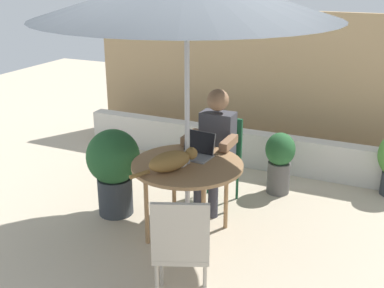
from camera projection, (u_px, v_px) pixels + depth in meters
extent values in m
plane|color=#BCAD93|center=(188.00, 235.00, 4.51)|extent=(14.00, 14.00, 0.00)
cube|color=tan|center=(268.00, 82.00, 6.34)|extent=(5.07, 0.08, 1.86)
cube|color=beige|center=(250.00, 149.00, 6.01)|extent=(4.56, 0.20, 0.45)
cylinder|color=#9E754C|center=(187.00, 165.00, 4.26)|extent=(1.00, 1.00, 0.03)
cylinder|color=#9E754C|center=(226.00, 195.00, 4.51)|extent=(0.04, 0.04, 0.70)
cylinder|color=#9E754C|center=(174.00, 185.00, 4.73)|extent=(0.04, 0.04, 0.70)
cylinder|color=#9E754C|center=(147.00, 209.00, 4.26)|extent=(0.04, 0.04, 0.70)
cylinder|color=#9E754C|center=(203.00, 221.00, 4.04)|extent=(0.04, 0.04, 0.70)
cylinder|color=#B7B7BC|center=(187.00, 126.00, 4.13)|extent=(0.04, 0.04, 2.15)
cube|color=#194C2D|center=(217.00, 164.00, 4.98)|extent=(0.40, 0.40, 0.04)
cube|color=#194C2D|center=(224.00, 137.00, 5.05)|extent=(0.40, 0.04, 0.44)
cylinder|color=#194C2D|center=(237.00, 181.00, 5.14)|extent=(0.03, 0.03, 0.43)
cylinder|color=#194C2D|center=(208.00, 175.00, 5.27)|extent=(0.03, 0.03, 0.43)
cylinder|color=#194C2D|center=(195.00, 188.00, 4.98)|extent=(0.03, 0.03, 0.43)
cylinder|color=#194C2D|center=(226.00, 194.00, 4.85)|extent=(0.03, 0.03, 0.43)
cube|color=#B2A899|center=(182.00, 248.00, 3.48)|extent=(0.52, 0.52, 0.04)
cube|color=#B2A899|center=(180.00, 233.00, 3.23)|extent=(0.38, 0.19, 0.44)
cylinder|color=#B2A899|center=(205.00, 262.00, 3.72)|extent=(0.03, 0.03, 0.43)
cylinder|color=#B2A899|center=(162.00, 262.00, 3.73)|extent=(0.03, 0.03, 0.43)
cube|color=#3F3F47|center=(218.00, 138.00, 4.88)|extent=(0.34, 0.20, 0.54)
sphere|color=#936B4C|center=(218.00, 100.00, 4.73)|extent=(0.22, 0.22, 0.22)
cube|color=#383842|center=(204.00, 162.00, 4.86)|extent=(0.12, 0.30, 0.12)
cylinder|color=#383842|center=(198.00, 193.00, 4.83)|extent=(0.10, 0.10, 0.46)
cube|color=#383842|center=(219.00, 164.00, 4.79)|extent=(0.12, 0.30, 0.12)
cylinder|color=#383842|center=(213.00, 196.00, 4.76)|extent=(0.10, 0.10, 0.46)
cube|color=#936B4C|center=(191.00, 137.00, 4.75)|extent=(0.08, 0.32, 0.08)
cube|color=#936B4C|center=(229.00, 143.00, 4.59)|extent=(0.08, 0.32, 0.08)
cube|color=gray|center=(194.00, 157.00, 4.38)|extent=(0.32, 0.25, 0.02)
cube|color=black|center=(200.00, 142.00, 4.43)|extent=(0.30, 0.08, 0.20)
cube|color=gray|center=(200.00, 142.00, 4.44)|extent=(0.30, 0.08, 0.20)
ellipsoid|color=olive|center=(170.00, 161.00, 4.07)|extent=(0.36, 0.44, 0.17)
sphere|color=olive|center=(191.00, 153.00, 4.19)|extent=(0.11, 0.11, 0.11)
ellipsoid|color=white|center=(180.00, 163.00, 4.15)|extent=(0.16, 0.16, 0.09)
cylinder|color=olive|center=(140.00, 174.00, 3.96)|extent=(0.12, 0.18, 0.04)
cone|color=olive|center=(193.00, 149.00, 4.15)|extent=(0.04, 0.04, 0.03)
cone|color=olive|center=(189.00, 147.00, 4.20)|extent=(0.04, 0.04, 0.03)
cylinder|color=#595654|center=(278.00, 177.00, 5.30)|extent=(0.25, 0.25, 0.36)
ellipsoid|color=#26592D|center=(280.00, 149.00, 5.19)|extent=(0.32, 0.32, 0.37)
cylinder|color=#33383D|center=(115.00, 195.00, 4.85)|extent=(0.35, 0.35, 0.39)
ellipsoid|color=#26592D|center=(113.00, 157.00, 4.70)|extent=(0.53, 0.53, 0.55)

